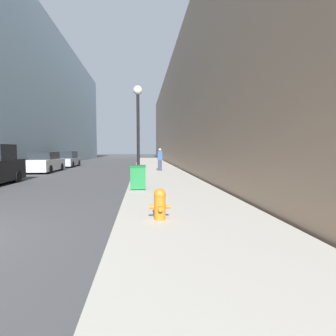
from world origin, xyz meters
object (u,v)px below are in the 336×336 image
(fire_hydrant, at_px, (160,203))
(trash_bin, at_px, (138,177))
(parked_sedan_far, at_px, (67,160))
(pedestrian_on_sidewalk, at_px, (160,159))
(parked_sedan_near, at_px, (45,163))
(lamppost, at_px, (138,120))

(fire_hydrant, relative_size, trash_bin, 0.74)
(parked_sedan_far, distance_m, pedestrian_on_sidewalk, 12.11)
(fire_hydrant, relative_size, parked_sedan_far, 0.17)
(fire_hydrant, distance_m, trash_bin, 4.97)
(parked_sedan_far, bearing_deg, parked_sedan_near, -89.77)
(lamppost, bearing_deg, parked_sedan_far, 118.44)
(fire_hydrant, relative_size, lamppost, 0.15)
(fire_hydrant, xyz_separation_m, lamppost, (-0.60, 8.29, 2.90))
(lamppost, bearing_deg, parked_sedan_near, 135.14)
(pedestrian_on_sidewalk, bearing_deg, fire_hydrant, -94.03)
(fire_hydrant, distance_m, parked_sedan_far, 23.80)
(parked_sedan_near, bearing_deg, parked_sedan_far, 90.23)
(trash_bin, distance_m, pedestrian_on_sidewalk, 9.71)
(fire_hydrant, height_order, parked_sedan_far, parked_sedan_far)
(trash_bin, relative_size, parked_sedan_far, 0.23)
(lamppost, xyz_separation_m, pedestrian_on_sidewalk, (1.63, 6.22, -2.41))
(parked_sedan_near, bearing_deg, pedestrian_on_sidewalk, -8.18)
(pedestrian_on_sidewalk, bearing_deg, parked_sedan_far, 139.72)
(fire_hydrant, distance_m, lamppost, 8.80)
(fire_hydrant, distance_m, pedestrian_on_sidewalk, 14.55)
(lamppost, distance_m, pedestrian_on_sidewalk, 6.87)
(trash_bin, bearing_deg, parked_sedan_far, 113.68)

